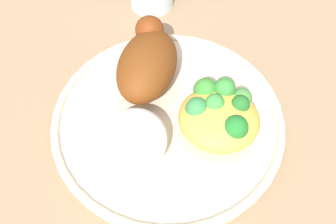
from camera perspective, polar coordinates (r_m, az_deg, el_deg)
ground_plane at (r=0.51m, az=-0.00°, el=-1.98°), size 2.00×2.00×0.00m
plate at (r=0.50m, az=-0.00°, el=-1.30°), size 0.29×0.29×0.02m
roasted_chicken at (r=0.50m, az=-2.96°, el=7.15°), size 0.12×0.07×0.06m
rice_pile at (r=0.45m, az=-5.02°, el=-4.11°), size 0.08×0.08×0.05m
mac_cheese_with_broccoli at (r=0.47m, az=7.43°, el=-0.01°), size 0.09×0.10×0.05m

